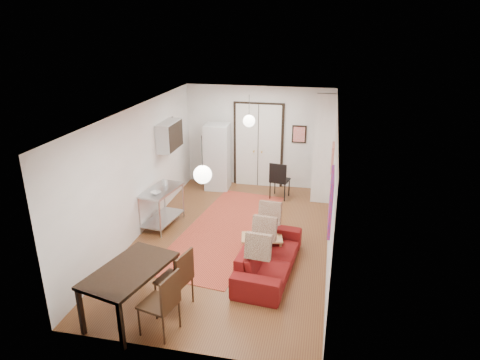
% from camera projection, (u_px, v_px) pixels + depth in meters
% --- Properties ---
extents(floor, '(7.00, 7.00, 0.00)m').
position_uv_depth(floor, '(231.00, 239.00, 9.54)').
color(floor, brown).
rests_on(floor, ground).
extents(ceiling, '(4.20, 7.00, 0.02)m').
position_uv_depth(ceiling, '(230.00, 111.00, 8.52)').
color(ceiling, white).
rests_on(ceiling, wall_back).
extents(wall_back, '(4.20, 0.02, 2.90)m').
position_uv_depth(wall_back, '(259.00, 137.00, 12.24)').
color(wall_back, white).
rests_on(wall_back, floor).
extents(wall_front, '(4.20, 0.02, 2.90)m').
position_uv_depth(wall_front, '(173.00, 266.00, 5.83)').
color(wall_front, white).
rests_on(wall_front, floor).
extents(wall_left, '(0.02, 7.00, 2.90)m').
position_uv_depth(wall_left, '(139.00, 172.00, 9.44)').
color(wall_left, white).
rests_on(wall_left, floor).
extents(wall_right, '(0.02, 7.00, 2.90)m').
position_uv_depth(wall_right, '(332.00, 186.00, 8.63)').
color(wall_right, white).
rests_on(wall_right, floor).
extents(double_doors, '(1.44, 0.06, 2.50)m').
position_uv_depth(double_doors, '(258.00, 146.00, 12.29)').
color(double_doors, white).
rests_on(double_doors, wall_back).
extents(stub_partition, '(0.50, 0.10, 2.90)m').
position_uv_depth(stub_partition, '(323.00, 150.00, 11.01)').
color(stub_partition, white).
rests_on(stub_partition, floor).
extents(wall_cabinet, '(0.35, 1.00, 0.70)m').
position_uv_depth(wall_cabinet, '(169.00, 136.00, 10.62)').
color(wall_cabinet, silver).
rests_on(wall_cabinet, wall_left).
extents(painting_popart, '(0.05, 1.00, 1.00)m').
position_uv_depth(painting_popart, '(331.00, 201.00, 7.42)').
color(painting_popart, red).
rests_on(painting_popart, wall_right).
extents(painting_abstract, '(0.05, 0.50, 0.60)m').
position_uv_depth(painting_abstract, '(333.00, 158.00, 9.24)').
color(painting_abstract, '#F8E7CF').
rests_on(painting_abstract, wall_right).
extents(poster_back, '(0.40, 0.03, 0.50)m').
position_uv_depth(poster_back, '(299.00, 134.00, 11.94)').
color(poster_back, red).
rests_on(poster_back, wall_back).
extents(print_left, '(0.03, 0.44, 0.54)m').
position_uv_depth(print_left, '(171.00, 129.00, 11.09)').
color(print_left, '#98623F').
rests_on(print_left, wall_left).
extents(pendant_back, '(0.30, 0.30, 0.80)m').
position_uv_depth(pendant_back, '(249.00, 121.00, 10.58)').
color(pendant_back, white).
rests_on(pendant_back, ceiling).
extents(pendant_front, '(0.30, 0.30, 0.80)m').
position_uv_depth(pendant_front, '(203.00, 174.00, 6.92)').
color(pendant_front, white).
rests_on(pendant_front, ceiling).
extents(kilim_rug, '(2.27, 4.76, 0.01)m').
position_uv_depth(kilim_rug, '(225.00, 229.00, 9.99)').
color(kilim_rug, '#C14930').
rests_on(kilim_rug, floor).
extents(sofa, '(2.34, 1.10, 0.66)m').
position_uv_depth(sofa, '(269.00, 256.00, 8.23)').
color(sofa, maroon).
rests_on(sofa, floor).
extents(coffee_table, '(0.92, 0.62, 0.38)m').
position_uv_depth(coffee_table, '(262.00, 239.00, 8.89)').
color(coffee_table, tan).
rests_on(coffee_table, floor).
extents(potted_plant, '(0.34, 0.38, 0.37)m').
position_uv_depth(potted_plant, '(267.00, 229.00, 8.79)').
color(potted_plant, '#336C30').
rests_on(potted_plant, coffee_table).
extents(kitchen_counter, '(0.77, 1.29, 0.93)m').
position_uv_depth(kitchen_counter, '(162.00, 202.00, 9.99)').
color(kitchen_counter, '#A8AAAC').
rests_on(kitchen_counter, floor).
extents(bowl, '(0.29, 0.29, 0.05)m').
position_uv_depth(bowl, '(156.00, 193.00, 9.59)').
color(bowl, silver).
rests_on(bowl, kitchen_counter).
extents(soap_bottle, '(0.12, 0.12, 0.19)m').
position_uv_depth(soap_bottle, '(165.00, 181.00, 10.07)').
color(soap_bottle, teal).
rests_on(soap_bottle, kitchen_counter).
extents(fridge, '(0.69, 0.69, 1.88)m').
position_uv_depth(fridge, '(218.00, 157.00, 12.16)').
color(fridge, silver).
rests_on(fridge, floor).
extents(dining_table, '(1.24, 1.73, 0.87)m').
position_uv_depth(dining_table, '(130.00, 274.00, 6.87)').
color(dining_table, black).
rests_on(dining_table, floor).
extents(dining_chair_near, '(0.62, 0.78, 1.07)m').
position_uv_depth(dining_chair_near, '(176.00, 271.00, 7.23)').
color(dining_chair_near, '#331F10').
rests_on(dining_chair_near, floor).
extents(dining_chair_far, '(0.62, 0.78, 1.07)m').
position_uv_depth(dining_chair_far, '(161.00, 294.00, 6.62)').
color(dining_chair_far, '#331F10').
rests_on(dining_chair_far, floor).
extents(black_side_chair, '(0.56, 0.56, 1.04)m').
position_uv_depth(black_side_chair, '(281.00, 175.00, 11.68)').
color(black_side_chair, black).
rests_on(black_side_chair, floor).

